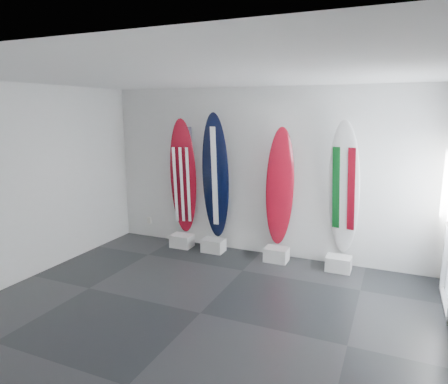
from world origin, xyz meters
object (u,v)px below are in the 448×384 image
at_px(surfboard_usa, 183,177).
at_px(surfboard_swiss, 280,188).
at_px(surfboard_italy, 344,189).
at_px(surfboard_navy, 215,177).

height_order(surfboard_usa, surfboard_swiss, surfboard_usa).
distance_m(surfboard_usa, surfboard_swiss, 1.89).
bearing_deg(surfboard_swiss, surfboard_usa, 158.32).
bearing_deg(surfboard_italy, surfboard_usa, -170.31).
distance_m(surfboard_navy, surfboard_swiss, 1.22).
height_order(surfboard_usa, surfboard_navy, surfboard_navy).
xyz_separation_m(surfboard_swiss, surfboard_italy, (1.06, 0.00, 0.06)).
bearing_deg(surfboard_usa, surfboard_italy, -14.10).
xyz_separation_m(surfboard_usa, surfboard_italy, (2.95, 0.00, 0.01)).
bearing_deg(surfboard_italy, surfboard_swiss, -170.31).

